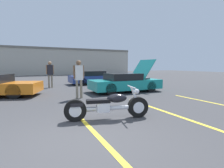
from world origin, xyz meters
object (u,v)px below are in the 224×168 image
Objects in this scene: motorcycle at (108,106)px; show_car_hood_open at (125,82)px; spectator_midground at (50,72)px; spectator_near_motorcycle at (79,76)px; parked_car_right_row at (94,78)px.

motorcycle is 0.58× the size of show_car_hood_open.
spectator_midground is at bearing 136.11° from show_car_hood_open.
show_car_hood_open is at bearing -44.70° from spectator_midground.
spectator_midground is (-0.82, 4.79, 0.03)m from spectator_near_motorcycle.
spectator_near_motorcycle is (-3.06, -0.96, 0.53)m from show_car_hood_open.
parked_car_right_row is 6.59m from spectator_near_motorcycle.
spectator_midground is (-0.75, 8.33, 0.72)m from motorcycle.
show_car_hood_open reaches higher than parked_car_right_row.
spectator_midground is at bearing 107.73° from motorcycle.
spectator_near_motorcycle is at bearing -117.28° from parked_car_right_row.
motorcycle is 1.36× the size of spectator_near_motorcycle.
parked_car_right_row is (2.88, 9.48, 0.14)m from motorcycle.
show_car_hood_open is 3.25m from spectator_near_motorcycle.
motorcycle is 1.33× the size of spectator_midground.
spectator_near_motorcycle is at bearing -80.34° from spectator_midground.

